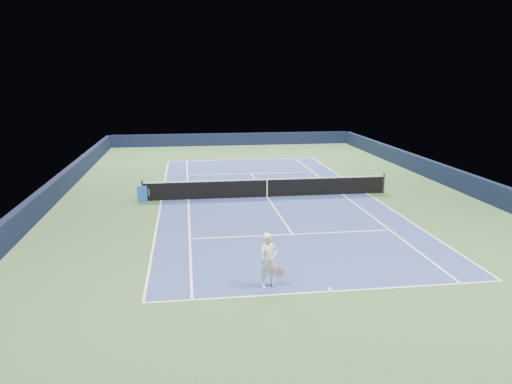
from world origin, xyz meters
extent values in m
plane|color=#31522C|center=(0.00, 0.00, 0.00)|extent=(40.00, 40.00, 0.00)
cube|color=black|center=(0.00, 19.82, 0.55)|extent=(22.00, 0.35, 1.10)
cube|color=black|center=(10.82, 0.00, 0.55)|extent=(0.35, 40.00, 1.10)
cube|color=black|center=(-10.82, 0.00, 0.55)|extent=(0.35, 40.00, 1.10)
cube|color=navy|center=(0.00, 0.00, 0.00)|extent=(10.97, 23.77, 0.01)
cube|color=white|center=(0.00, 11.88, 0.01)|extent=(10.97, 0.08, 0.00)
cube|color=white|center=(0.00, -11.88, 0.01)|extent=(10.97, 0.08, 0.00)
cube|color=white|center=(5.49, 0.00, 0.01)|extent=(0.08, 23.77, 0.00)
cube|color=white|center=(-5.49, 0.00, 0.01)|extent=(0.08, 23.77, 0.00)
cube|color=white|center=(4.12, 0.00, 0.01)|extent=(0.08, 23.77, 0.00)
cube|color=white|center=(-4.12, 0.00, 0.01)|extent=(0.08, 23.77, 0.00)
cube|color=white|center=(0.00, 6.40, 0.01)|extent=(8.23, 0.08, 0.00)
cube|color=white|center=(0.00, -6.40, 0.01)|extent=(8.23, 0.08, 0.00)
cube|color=white|center=(0.00, 0.00, 0.01)|extent=(0.08, 12.80, 0.00)
cube|color=white|center=(0.00, 11.73, 0.01)|extent=(0.08, 0.30, 0.00)
cube|color=white|center=(0.00, -11.73, 0.01)|extent=(0.08, 0.30, 0.00)
cylinder|color=black|center=(-6.40, 0.00, 0.54)|extent=(0.10, 0.10, 1.07)
cylinder|color=black|center=(6.40, 0.00, 0.54)|extent=(0.10, 0.10, 1.07)
cube|color=black|center=(0.00, 0.00, 0.46)|extent=(12.80, 0.03, 0.91)
cube|color=white|center=(0.00, 0.00, 0.94)|extent=(12.80, 0.04, 0.06)
cube|color=white|center=(0.00, 0.00, 0.46)|extent=(0.05, 0.04, 0.91)
cube|color=blue|center=(-6.40, 0.10, 0.40)|extent=(0.53, 0.49, 0.80)
cube|color=silver|center=(-6.11, 0.10, 0.45)|extent=(0.08, 0.35, 0.36)
imported|color=white|center=(-1.80, -11.26, 0.85)|extent=(0.73, 0.61, 1.69)
cylinder|color=#CB83A0|center=(-1.48, -11.31, 0.70)|extent=(0.03, 0.03, 0.28)
cylinder|color=black|center=(-1.48, -11.31, 0.46)|extent=(0.28, 0.02, 0.28)
cylinder|color=#CB83A0|center=(-1.48, -11.31, 0.46)|extent=(0.30, 0.03, 0.30)
sphere|color=#CCEC31|center=(-1.70, -10.26, 2.34)|extent=(0.07, 0.07, 0.07)
camera|label=1|loc=(-4.14, -25.15, 6.29)|focal=35.00mm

